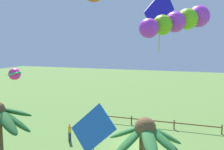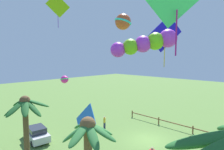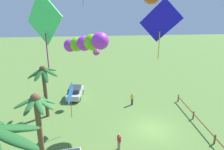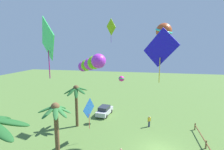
# 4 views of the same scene
# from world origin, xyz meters

# --- Properties ---
(ground_plane) EXTENTS (120.00, 120.00, 0.00)m
(ground_plane) POSITION_xyz_m (0.00, 0.00, 0.00)
(ground_plane) COLOR #567A38
(palm_tree_1) EXTENTS (3.24, 3.22, 5.70)m
(palm_tree_1) POSITION_xyz_m (-2.87, 10.34, 4.20)
(palm_tree_1) COLOR brown
(palm_tree_1) RESTS_ON ground
(palm_tree_2) EXTENTS (3.46, 3.39, 5.98)m
(palm_tree_2) POSITION_xyz_m (3.76, 11.09, 4.52)
(palm_tree_2) COLOR brown
(palm_tree_2) RESTS_ON ground
(rail_fence) EXTENTS (13.40, 0.12, 0.95)m
(rail_fence) POSITION_xyz_m (-0.63, -5.06, 0.61)
(rail_fence) COLOR brown
(rail_fence) RESTS_ON ground
(parked_car_1) EXTENTS (4.09, 2.19, 1.51)m
(parked_car_1) POSITION_xyz_m (8.57, 8.28, 0.75)
(parked_car_1) COLOR #BCBCC1
(parked_car_1) RESTS_ON ground
(spectator_1) EXTENTS (0.42, 0.45, 1.59)m
(spectator_1) POSITION_xyz_m (5.66, 1.05, 0.81)
(spectator_1) COLOR #2D3351
(spectator_1) RESTS_ON ground
(kite_ball_1) EXTENTS (2.79, 2.78, 1.83)m
(kite_ball_1) POSITION_xyz_m (3.79, -0.20, 12.99)
(kite_ball_1) COLOR #BF4B21
(kite_ball_2) EXTENTS (1.10, 1.11, 0.86)m
(kite_ball_2) POSITION_xyz_m (7.61, 5.34, 6.41)
(kite_ball_2) COLOR #EE289A
(kite_diamond_3) EXTENTS (1.88, 2.94, 4.79)m
(kite_diamond_3) POSITION_xyz_m (-1.93, 0.51, 10.96)
(kite_diamond_3) COLOR #1A12D0
(kite_diamond_4) EXTENTS (2.76, 0.55, 3.82)m
(kite_diamond_4) POSITION_xyz_m (0.38, 8.04, 4.04)
(kite_diamond_4) COLOR blue
(kite_tube_5) EXTENTS (3.36, 3.23, 1.78)m
(kite_tube_5) POSITION_xyz_m (-3.69, 6.27, 9.71)
(kite_tube_5) COLOR #B930D5
(kite_diamond_6) EXTENTS (1.75, 1.70, 3.34)m
(kite_diamond_6) POSITION_xyz_m (6.34, 6.68, 13.89)
(kite_diamond_6) COLOR #90C80D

